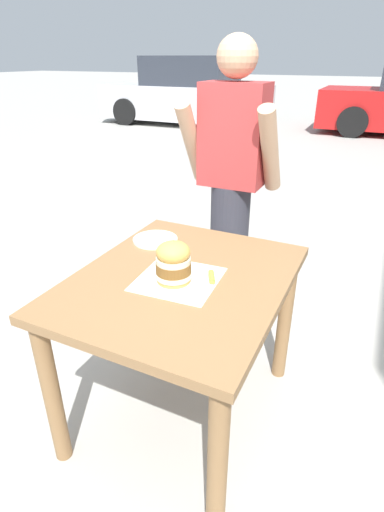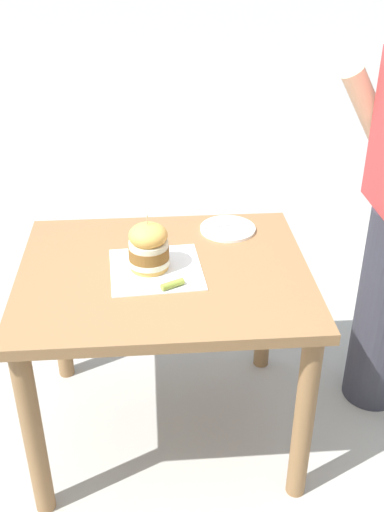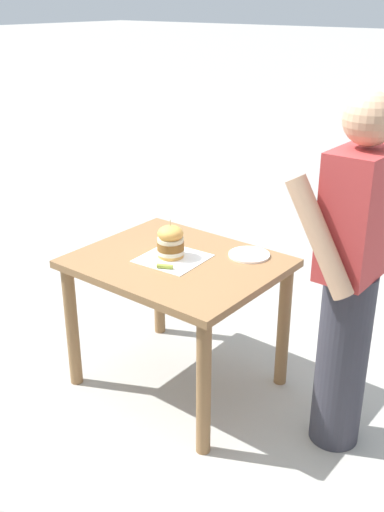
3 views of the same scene
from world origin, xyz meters
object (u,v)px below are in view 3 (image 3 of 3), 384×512
patio_table (177,282)px  side_plate_with_forks (249,255)px  pickle_spear (165,266)px  diner_across_table (351,277)px  sandwich (171,241)px

patio_table → side_plate_with_forks: (-0.28, 0.26, 0.14)m
pickle_spear → diner_across_table: bearing=106.0°
sandwich → side_plate_with_forks: sandwich is taller
diner_across_table → pickle_spear: bearing=-74.0°
sandwich → pickle_spear: sandwich is taller
pickle_spear → diner_across_table: diner_across_table is taller
pickle_spear → sandwich: bearing=-150.6°
patio_table → diner_across_table: 0.94m
patio_table → side_plate_with_forks: side_plate_with_forks is taller
sandwich → side_plate_with_forks: 0.42m
sandwich → diner_across_table: 0.96m
sandwich → side_plate_with_forks: (-0.27, 0.32, -0.08)m
side_plate_with_forks → diner_across_table: size_ratio=0.13×
pickle_spear → diner_across_table: size_ratio=0.05×
side_plate_with_forks → sandwich: bearing=-49.3°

